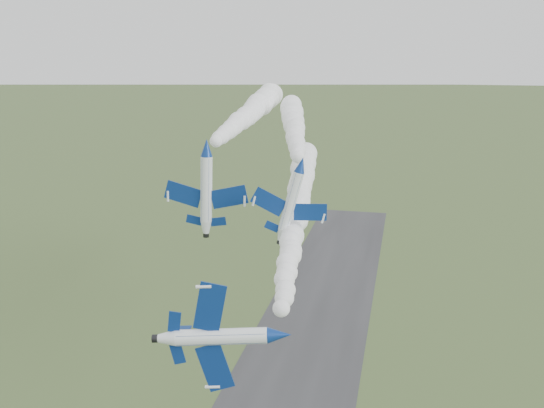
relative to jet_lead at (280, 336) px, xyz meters
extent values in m
cube|color=#2F2E31|center=(-7.58, 40.49, -33.81)|extent=(24.00, 260.00, 0.04)
cylinder|color=white|center=(-0.07, 0.10, 0.00)|extent=(3.06, 8.71, 1.61)
cone|color=navy|center=(0.86, -5.23, 0.00)|extent=(1.97, 2.49, 1.61)
cone|color=white|center=(-0.96, 5.22, 0.00)|extent=(1.90, 2.08, 1.61)
cylinder|color=black|center=(-1.13, 6.22, 0.00)|extent=(0.91, 0.74, 0.82)
ellipsoid|color=black|center=(0.87, -1.97, 0.03)|extent=(1.56, 3.08, 1.07)
cube|color=navy|center=(-0.52, 0.85, 3.04)|extent=(0.82, 2.48, 4.69)
cube|color=navy|center=(-0.19, 0.90, -3.06)|extent=(0.82, 2.48, 4.69)
cube|color=navy|center=(-0.89, 4.30, 1.63)|extent=(0.40, 1.14, 2.04)
cube|color=navy|center=(-0.71, 4.33, -1.63)|extent=(0.40, 1.14, 2.04)
cube|color=navy|center=(0.54, 4.30, 0.07)|extent=(2.49, 1.99, 0.25)
cylinder|color=white|center=(-15.68, 26.47, 12.72)|extent=(2.48, 9.11, 1.66)
cone|color=navy|center=(-15.16, 20.82, 12.72)|extent=(1.87, 2.50, 1.66)
cone|color=white|center=(-16.19, 31.91, 12.72)|extent=(1.83, 2.07, 1.66)
cylinder|color=black|center=(-16.28, 32.98, 12.72)|extent=(0.90, 0.72, 0.84)
ellipsoid|color=black|center=(-15.45, 24.17, 13.32)|extent=(1.39, 3.17, 1.11)
cube|color=navy|center=(-18.97, 27.03, 12.67)|extent=(5.14, 3.01, 0.32)
cube|color=navy|center=(-12.57, 27.62, 12.45)|extent=(5.14, 3.01, 0.32)
cube|color=navy|center=(-17.80, 30.79, 12.78)|extent=(2.24, 1.37, 0.18)
cube|color=navy|center=(-14.39, 31.11, 12.66)|extent=(2.24, 1.37, 0.18)
cube|color=navy|center=(-16.03, 30.70, 14.11)|extent=(0.37, 1.73, 2.36)
cylinder|color=white|center=(-2.69, 25.75, 11.09)|extent=(3.52, 8.10, 1.73)
cone|color=navy|center=(-1.53, 20.89, 11.09)|extent=(2.16, 2.42, 1.73)
cone|color=white|center=(-3.81, 30.42, 11.09)|extent=(2.07, 2.05, 1.73)
cylinder|color=black|center=(-4.03, 31.34, 11.09)|extent=(0.98, 0.75, 0.88)
ellipsoid|color=black|center=(-2.09, 23.80, 11.60)|extent=(1.75, 2.91, 1.15)
cube|color=navy|center=(-5.56, 25.84, 11.67)|extent=(4.64, 3.18, 1.23)
cube|color=navy|center=(-0.24, 27.10, 10.23)|extent=(4.64, 3.18, 1.23)
cube|color=navy|center=(-5.03, 29.26, 11.47)|extent=(2.04, 1.44, 0.57)
cube|color=navy|center=(-2.19, 29.94, 10.70)|extent=(2.04, 1.44, 0.57)
cube|color=navy|center=(-3.25, 29.45, 12.27)|extent=(0.97, 1.62, 2.03)
camera|label=1|loc=(10.47, -49.89, 25.76)|focal=40.00mm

